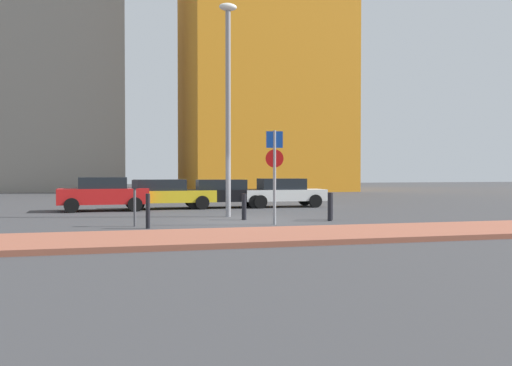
{
  "coord_description": "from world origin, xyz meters",
  "views": [
    {
      "loc": [
        -4.59,
        -19.28,
        1.78
      ],
      "look_at": [
        0.67,
        1.08,
        1.34
      ],
      "focal_mm": 38.78,
      "sensor_mm": 36.0,
      "label": 1
    }
  ],
  "objects_px": {
    "traffic_bollard_near": "(331,206)",
    "parked_car_yellow": "(166,193)",
    "traffic_bollard_mid": "(148,211)",
    "parked_car_red": "(103,193)",
    "parking_sign_post": "(275,165)",
    "traffic_bollard_far": "(330,207)",
    "parking_meter": "(135,197)",
    "street_lamp": "(228,94)",
    "parked_car_black": "(222,193)",
    "parked_car_white": "(283,192)",
    "traffic_bollard_edge": "(244,207)"
  },
  "relations": [
    {
      "from": "parking_sign_post",
      "to": "traffic_bollard_far",
      "type": "height_order",
      "value": "parking_sign_post"
    },
    {
      "from": "parked_car_black",
      "to": "parking_sign_post",
      "type": "distance_m",
      "value": 8.98
    },
    {
      "from": "parked_car_white",
      "to": "parked_car_red",
      "type": "bearing_deg",
      "value": -176.15
    },
    {
      "from": "parked_car_black",
      "to": "traffic_bollard_edge",
      "type": "bearing_deg",
      "value": -94.25
    },
    {
      "from": "parked_car_white",
      "to": "traffic_bollard_mid",
      "type": "distance_m",
      "value": 11.42
    },
    {
      "from": "traffic_bollard_far",
      "to": "traffic_bollard_mid",
      "type": "bearing_deg",
      "value": -170.89
    },
    {
      "from": "parked_car_red",
      "to": "traffic_bollard_near",
      "type": "height_order",
      "value": "parked_car_red"
    },
    {
      "from": "parked_car_black",
      "to": "parked_car_red",
      "type": "bearing_deg",
      "value": -172.39
    },
    {
      "from": "parked_car_yellow",
      "to": "traffic_bollard_near",
      "type": "height_order",
      "value": "parked_car_yellow"
    },
    {
      "from": "parking_sign_post",
      "to": "traffic_bollard_mid",
      "type": "relative_size",
      "value": 2.88
    },
    {
      "from": "parked_car_white",
      "to": "traffic_bollard_mid",
      "type": "bearing_deg",
      "value": -128.81
    },
    {
      "from": "parking_meter",
      "to": "parked_car_black",
      "type": "bearing_deg",
      "value": 61.69
    },
    {
      "from": "street_lamp",
      "to": "parked_car_yellow",
      "type": "bearing_deg",
      "value": 110.72
    },
    {
      "from": "street_lamp",
      "to": "traffic_bollard_near",
      "type": "xyz_separation_m",
      "value": [
        3.39,
        -2.25,
        -4.3
      ]
    },
    {
      "from": "parked_car_black",
      "to": "street_lamp",
      "type": "xyz_separation_m",
      "value": [
        -0.79,
        -5.33,
        4.06
      ]
    },
    {
      "from": "traffic_bollard_mid",
      "to": "traffic_bollard_far",
      "type": "xyz_separation_m",
      "value": [
        6.48,
        1.04,
        -0.03
      ]
    },
    {
      "from": "parked_car_white",
      "to": "parking_sign_post",
      "type": "height_order",
      "value": "parking_sign_post"
    },
    {
      "from": "parked_car_red",
      "to": "parking_sign_post",
      "type": "bearing_deg",
      "value": -55.32
    },
    {
      "from": "parked_car_black",
      "to": "traffic_bollard_near",
      "type": "distance_m",
      "value": 8.01
    },
    {
      "from": "parked_car_yellow",
      "to": "parked_car_white",
      "type": "distance_m",
      "value": 5.8
    },
    {
      "from": "parked_car_red",
      "to": "street_lamp",
      "type": "xyz_separation_m",
      "value": [
        4.8,
        -4.58,
        4.01
      ]
    },
    {
      "from": "parked_car_yellow",
      "to": "parking_meter",
      "type": "relative_size",
      "value": 2.92
    },
    {
      "from": "parked_car_white",
      "to": "street_lamp",
      "type": "bearing_deg",
      "value": -126.66
    },
    {
      "from": "parked_car_red",
      "to": "parking_meter",
      "type": "distance_m",
      "value": 7.65
    },
    {
      "from": "parked_car_yellow",
      "to": "traffic_bollard_far",
      "type": "relative_size",
      "value": 4.3
    },
    {
      "from": "parked_car_red",
      "to": "traffic_bollard_near",
      "type": "distance_m",
      "value": 10.67
    },
    {
      "from": "traffic_bollard_mid",
      "to": "traffic_bollard_far",
      "type": "relative_size",
      "value": 1.07
    },
    {
      "from": "parked_car_black",
      "to": "street_lamp",
      "type": "bearing_deg",
      "value": -98.45
    },
    {
      "from": "traffic_bollard_near",
      "to": "parked_car_yellow",
      "type": "bearing_deg",
      "value": 125.79
    },
    {
      "from": "parking_sign_post",
      "to": "traffic_bollard_edge",
      "type": "height_order",
      "value": "parking_sign_post"
    },
    {
      "from": "parked_car_black",
      "to": "traffic_bollard_mid",
      "type": "bearing_deg",
      "value": -114.37
    },
    {
      "from": "traffic_bollard_mid",
      "to": "parked_car_red",
      "type": "bearing_deg",
      "value": 100.14
    },
    {
      "from": "parking_sign_post",
      "to": "traffic_bollard_far",
      "type": "bearing_deg",
      "value": 20.59
    },
    {
      "from": "parked_car_white",
      "to": "traffic_bollard_near",
      "type": "bearing_deg",
      "value": -93.47
    },
    {
      "from": "street_lamp",
      "to": "traffic_bollard_far",
      "type": "relative_size",
      "value": 8.13
    },
    {
      "from": "parked_car_red",
      "to": "street_lamp",
      "type": "relative_size",
      "value": 0.48
    },
    {
      "from": "parked_car_red",
      "to": "traffic_bollard_mid",
      "type": "distance_m",
      "value": 8.45
    },
    {
      "from": "parking_meter",
      "to": "street_lamp",
      "type": "relative_size",
      "value": 0.18
    },
    {
      "from": "parked_car_black",
      "to": "parking_sign_post",
      "type": "height_order",
      "value": "parking_sign_post"
    },
    {
      "from": "parked_car_black",
      "to": "traffic_bollard_near",
      "type": "relative_size",
      "value": 4.4
    },
    {
      "from": "parking_meter",
      "to": "street_lamp",
      "type": "height_order",
      "value": "street_lamp"
    },
    {
      "from": "parked_car_yellow",
      "to": "traffic_bollard_mid",
      "type": "relative_size",
      "value": 4.03
    },
    {
      "from": "parked_car_white",
      "to": "traffic_bollard_near",
      "type": "distance_m",
      "value": 7.43
    },
    {
      "from": "parking_meter",
      "to": "traffic_bollard_far",
      "type": "height_order",
      "value": "parking_meter"
    },
    {
      "from": "parked_car_yellow",
      "to": "parked_car_red",
      "type": "bearing_deg",
      "value": -168.34
    },
    {
      "from": "parked_car_black",
      "to": "street_lamp",
      "type": "height_order",
      "value": "street_lamp"
    },
    {
      "from": "traffic_bollard_edge",
      "to": "street_lamp",
      "type": "bearing_deg",
      "value": 100.79
    },
    {
      "from": "parked_car_yellow",
      "to": "traffic_bollard_near",
      "type": "relative_size",
      "value": 4.43
    },
    {
      "from": "parking_sign_post",
      "to": "traffic_bollard_mid",
      "type": "bearing_deg",
      "value": -177.72
    },
    {
      "from": "parked_car_red",
      "to": "street_lamp",
      "type": "bearing_deg",
      "value": -43.66
    }
  ]
}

